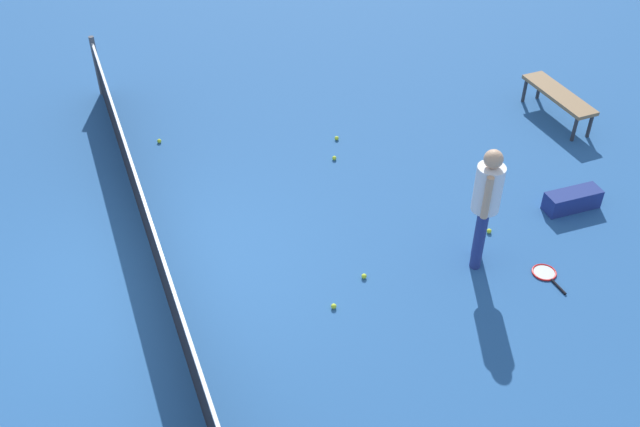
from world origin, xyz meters
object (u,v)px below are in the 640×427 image
at_px(tennis_ball_midcourt, 159,141).
at_px(courtside_bench, 559,96).
at_px(tennis_ball_near_player, 334,306).
at_px(tennis_ball_by_net, 334,158).
at_px(tennis_ball_baseline, 489,231).
at_px(tennis_ball_stray_right, 337,138).
at_px(player_near_side, 486,199).
at_px(tennis_racket_near_player, 546,274).
at_px(equipment_bag, 574,200).
at_px(tennis_ball_stray_left, 364,276).

height_order(tennis_ball_midcourt, courtside_bench, courtside_bench).
bearing_deg(courtside_bench, tennis_ball_near_player, 118.14).
height_order(tennis_ball_by_net, tennis_ball_baseline, same).
distance_m(tennis_ball_by_net, tennis_ball_stray_right, 0.56).
xyz_separation_m(player_near_side, tennis_ball_baseline, (0.42, -0.46, -0.98)).
bearing_deg(tennis_ball_stray_right, player_near_side, -169.93).
xyz_separation_m(player_near_side, tennis_racket_near_player, (-0.55, -0.69, -1.00)).
relative_size(player_near_side, equipment_bag, 2.10).
distance_m(tennis_ball_by_net, tennis_ball_stray_left, 2.64).
height_order(tennis_ball_stray_left, equipment_bag, equipment_bag).
xyz_separation_m(tennis_ball_by_net, equipment_bag, (-2.32, -2.68, 0.11)).
xyz_separation_m(tennis_racket_near_player, tennis_ball_midcourt, (4.79, 3.93, 0.02)).
bearing_deg(tennis_ball_stray_right, tennis_ball_midcourt, 70.40).
relative_size(tennis_ball_by_net, tennis_ball_midcourt, 1.00).
xyz_separation_m(player_near_side, tennis_ball_stray_right, (3.29, 0.58, -0.98)).
height_order(tennis_ball_near_player, tennis_ball_baseline, same).
relative_size(tennis_ball_near_player, courtside_bench, 0.04).
bearing_deg(tennis_ball_midcourt, tennis_ball_by_net, -121.06).
distance_m(tennis_ball_baseline, tennis_ball_stray_left, 1.94).
relative_size(tennis_ball_midcourt, courtside_bench, 0.04).
distance_m(tennis_ball_stray_left, courtside_bench, 5.11).
height_order(tennis_ball_baseline, tennis_ball_stray_right, same).
xyz_separation_m(tennis_ball_baseline, tennis_ball_stray_right, (2.88, 1.04, 0.00)).
bearing_deg(tennis_ball_stray_left, tennis_racket_near_player, -109.63).
bearing_deg(tennis_ball_near_player, tennis_ball_stray_left, -58.04).
distance_m(player_near_side, tennis_ball_midcourt, 5.42).
xyz_separation_m(tennis_ball_midcourt, courtside_bench, (-1.65, -6.28, 0.38)).
bearing_deg(tennis_ball_stray_right, tennis_racket_near_player, -161.64).
bearing_deg(equipment_bag, player_near_side, 104.23).
bearing_deg(tennis_ball_stray_left, tennis_ball_by_net, -14.06).
height_order(player_near_side, tennis_racket_near_player, player_near_side).
distance_m(tennis_ball_near_player, tennis_ball_by_net, 3.14).
bearing_deg(tennis_ball_near_player, tennis_ball_baseline, -77.81).
xyz_separation_m(tennis_ball_baseline, courtside_bench, (2.17, -2.58, 0.38)).
relative_size(player_near_side, courtside_bench, 1.13).
relative_size(tennis_racket_near_player, tennis_ball_stray_right, 8.91).
height_order(tennis_ball_near_player, tennis_ball_midcourt, same).
relative_size(tennis_racket_near_player, equipment_bag, 0.73).
distance_m(tennis_ball_stray_right, equipment_bag, 3.73).
xyz_separation_m(tennis_ball_near_player, tennis_ball_stray_left, (0.34, -0.55, 0.00)).
bearing_deg(courtside_bench, tennis_ball_stray_left, 117.66).
bearing_deg(equipment_bag, courtside_bench, -29.29).
height_order(tennis_racket_near_player, tennis_ball_near_player, tennis_ball_near_player).
relative_size(tennis_racket_near_player, tennis_ball_midcourt, 8.91).
bearing_deg(equipment_bag, tennis_racket_near_player, 131.25).
xyz_separation_m(player_near_side, tennis_ball_near_player, (-0.12, 2.02, -0.98)).
relative_size(tennis_ball_near_player, equipment_bag, 0.08).
xyz_separation_m(tennis_ball_near_player, tennis_ball_baseline, (0.54, -2.48, 0.00)).
relative_size(tennis_ball_baseline, courtside_bench, 0.04).
bearing_deg(player_near_side, tennis_ball_near_player, 93.40).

